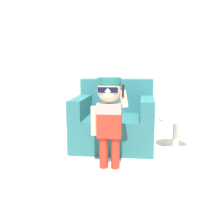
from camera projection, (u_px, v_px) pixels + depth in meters
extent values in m
plane|color=beige|center=(117.00, 149.00, 3.51)|extent=(10.00, 10.00, 0.00)
cube|color=silver|center=(122.00, 53.00, 4.01)|extent=(10.00, 0.05, 2.60)
cube|color=#286B70|center=(114.00, 131.00, 3.62)|extent=(1.06, 0.95, 0.42)
cube|color=#286B70|center=(117.00, 95.00, 3.91)|extent=(1.06, 0.20, 0.48)
cube|color=#286B70|center=(80.00, 107.00, 3.51)|extent=(0.17, 0.75, 0.26)
cube|color=#286B70|center=(147.00, 108.00, 3.41)|extent=(0.17, 0.75, 0.26)
cylinder|color=red|center=(104.00, 152.00, 2.86)|extent=(0.09, 0.09, 0.35)
cylinder|color=red|center=(115.00, 153.00, 2.84)|extent=(0.09, 0.09, 0.35)
cube|color=red|center=(109.00, 125.00, 2.79)|extent=(0.26, 0.15, 0.26)
cube|color=#B29993|center=(109.00, 108.00, 2.76)|extent=(0.26, 0.15, 0.11)
sphere|color=beige|center=(109.00, 90.00, 2.73)|extent=(0.26, 0.26, 0.26)
cylinder|color=#1E7066|center=(109.00, 81.00, 2.71)|extent=(0.24, 0.24, 0.07)
cube|color=#1E7066|center=(111.00, 83.00, 2.83)|extent=(0.15, 0.12, 0.01)
cube|color=#0F1433|center=(108.00, 90.00, 2.61)|extent=(0.21, 0.01, 0.06)
cylinder|color=beige|center=(94.00, 121.00, 2.81)|extent=(0.07, 0.07, 0.31)
cylinder|color=beige|center=(124.00, 99.00, 2.73)|extent=(0.10, 0.07, 0.19)
cube|color=black|center=(123.00, 90.00, 2.69)|extent=(0.02, 0.07, 0.13)
cylinder|color=white|center=(175.00, 149.00, 3.48)|extent=(0.29, 0.29, 0.02)
cylinder|color=white|center=(176.00, 135.00, 3.45)|extent=(0.08, 0.08, 0.40)
cylinder|color=white|center=(176.00, 120.00, 3.41)|extent=(0.44, 0.44, 0.02)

